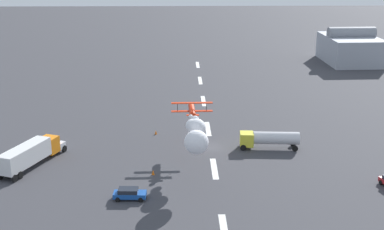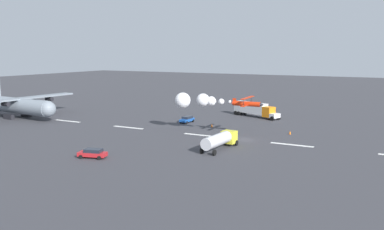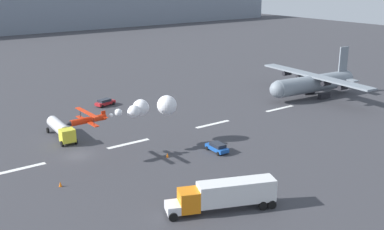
{
  "view_description": "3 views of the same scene",
  "coord_description": "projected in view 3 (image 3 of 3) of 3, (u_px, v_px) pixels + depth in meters",
  "views": [
    {
      "loc": [
        84.55,
        -5.19,
        32.33
      ],
      "look_at": [
        0.88,
        -3.18,
        5.9
      ],
      "focal_mm": 50.39,
      "sensor_mm": 36.0,
      "label": 1
    },
    {
      "loc": [
        -27.37,
        73.69,
        17.03
      ],
      "look_at": [
        9.85,
        3.24,
        4.62
      ],
      "focal_mm": 38.23,
      "sensor_mm": 36.0,
      "label": 2
    },
    {
      "loc": [
        -26.48,
        -67.68,
        28.14
      ],
      "look_at": [
        22.85,
        0.0,
        2.75
      ],
      "focal_mm": 43.77,
      "sensor_mm": 36.0,
      "label": 3
    }
  ],
  "objects": [
    {
      "name": "traffic_cone_far",
      "position": [
        167.0,
        155.0,
        74.59
      ],
      "size": [
        0.44,
        0.44,
        0.75
      ],
      "primitive_type": "cone",
      "color": "orange",
      "rests_on": "ground"
    },
    {
      "name": "airport_staff_sedan",
      "position": [
        105.0,
        102.0,
        103.57
      ],
      "size": [
        4.89,
        2.97,
        1.52
      ],
      "color": "#B21E23",
      "rests_on": "ground"
    },
    {
      "name": "semi_truck_orange",
      "position": [
        225.0,
        194.0,
        57.57
      ],
      "size": [
        13.75,
        7.74,
        3.7
      ],
      "color": "silver",
      "rests_on": "ground"
    },
    {
      "name": "cargo_transport_plane",
      "position": [
        311.0,
        83.0,
        109.87
      ],
      "size": [
        24.36,
        32.77,
        11.24
      ],
      "color": "gray",
      "rests_on": "ground"
    },
    {
      "name": "runway_stripe_6",
      "position": [
        280.0,
        109.0,
        101.62
      ],
      "size": [
        8.0,
        0.9,
        0.01
      ],
      "primitive_type": "cube",
      "color": "white",
      "rests_on": "ground"
    },
    {
      "name": "runway_stripe_4",
      "position": [
        129.0,
        144.0,
        80.67
      ],
      "size": [
        8.0,
        0.9,
        0.01
      ],
      "primitive_type": "cube",
      "color": "white",
      "rests_on": "ground"
    },
    {
      "name": "stunt_biplane_red",
      "position": [
        151.0,
        108.0,
        78.05
      ],
      "size": [
        19.79,
        6.75,
        3.45
      ],
      "color": "red"
    },
    {
      "name": "ground_plane",
      "position": [
        78.0,
        155.0,
        75.43
      ],
      "size": [
        440.0,
        440.0,
        0.0
      ],
      "primitive_type": "plane",
      "color": "#38383D",
      "rests_on": "ground"
    },
    {
      "name": "runway_stripe_5",
      "position": [
        213.0,
        124.0,
        91.14
      ],
      "size": [
        8.0,
        0.9,
        0.01
      ],
      "primitive_type": "cube",
      "color": "white",
      "rests_on": "ground"
    },
    {
      "name": "traffic_cone_near",
      "position": [
        60.0,
        184.0,
        64.33
      ],
      "size": [
        0.44,
        0.44,
        0.75
      ],
      "primitive_type": "cone",
      "color": "orange",
      "rests_on": "ground"
    },
    {
      "name": "fuel_tanker_truck",
      "position": [
        61.0,
        129.0,
        82.85
      ],
      "size": [
        3.32,
        9.91,
        2.9
      ],
      "color": "yellow",
      "rests_on": "ground"
    },
    {
      "name": "runway_stripe_3",
      "position": [
        19.0,
        169.0,
        70.19
      ],
      "size": [
        8.0,
        0.9,
        0.01
      ],
      "primitive_type": "cube",
      "color": "white",
      "rests_on": "ground"
    },
    {
      "name": "followme_car_yellow",
      "position": [
        217.0,
        147.0,
        76.79
      ],
      "size": [
        2.17,
        4.41,
        1.52
      ],
      "color": "#194CA5",
      "rests_on": "ground"
    }
  ]
}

